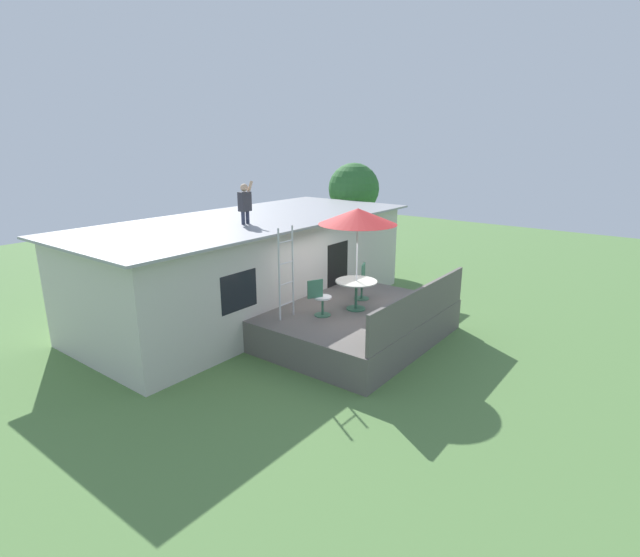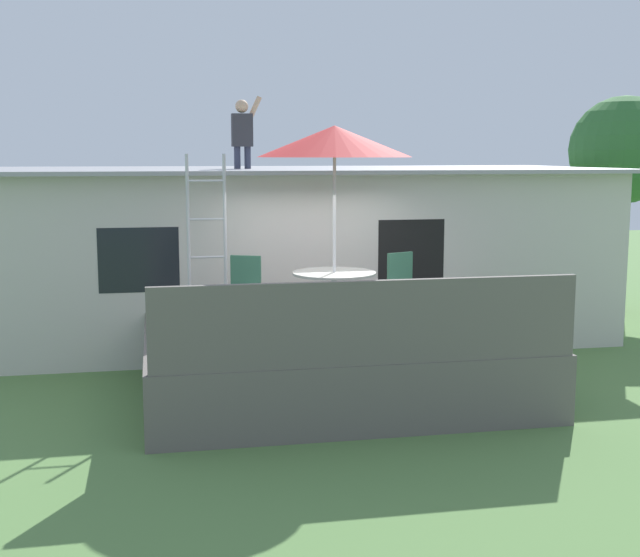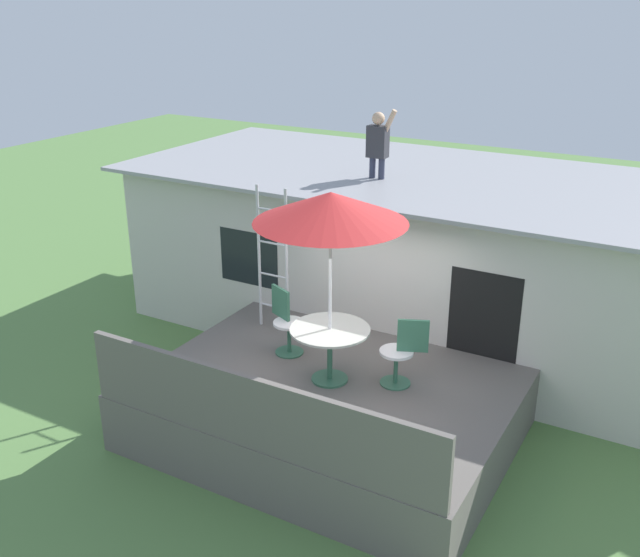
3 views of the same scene
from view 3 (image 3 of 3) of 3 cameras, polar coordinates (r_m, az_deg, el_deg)
name	(u,v)px [view 3 (image 3 of 3)]	position (r m, az deg, el deg)	size (l,w,h in m)	color
ground_plane	(331,430)	(10.12, 0.88, -11.77)	(40.00, 40.00, 0.00)	#567F42
house	(434,256)	(12.45, 8.93, 1.75)	(10.50, 4.50, 2.77)	beige
deck	(331,405)	(9.90, 0.90, -9.84)	(4.69, 3.71, 0.80)	#605B56
deck_railing	(253,413)	(8.15, -5.30, -10.46)	(4.59, 0.08, 0.90)	#605B56
patio_table	(330,340)	(9.39, 0.78, -4.82)	(1.04, 1.04, 0.74)	#33664C
patio_umbrella	(331,208)	(8.75, 0.83, 5.57)	(1.90, 1.90, 2.54)	silver
step_ladder	(273,259)	(10.68, -3.72, 1.50)	(0.52, 0.04, 2.20)	silver
person_figure	(378,140)	(11.66, 4.59, 10.72)	(0.47, 0.20, 1.11)	#33384C
patio_chair_left	(286,322)	(10.21, -2.68, -3.38)	(0.59, 0.44, 0.92)	#33664C
patio_chair_right	(402,352)	(9.42, 6.45, -5.77)	(0.60, 0.44, 0.92)	#33664C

